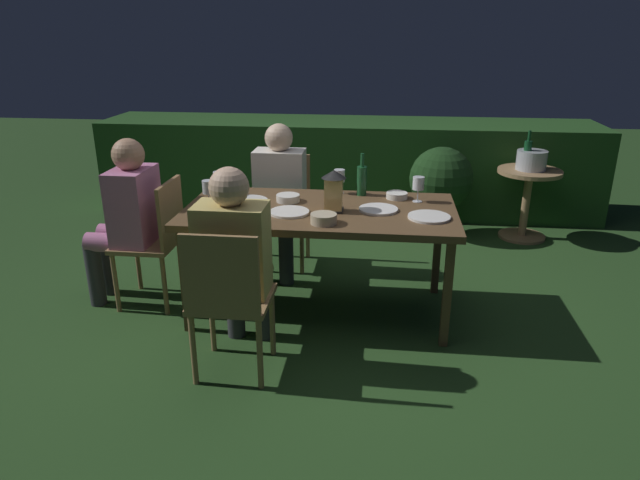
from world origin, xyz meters
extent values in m
plane|color=#26471E|center=(0.00, 0.00, 0.00)|extent=(16.00, 16.00, 0.00)
cube|color=brown|center=(0.00, 0.00, 0.70)|extent=(1.73, 0.88, 0.04)
cube|color=brown|center=(-0.80, -0.37, 0.34)|extent=(0.05, 0.05, 0.68)
cube|color=brown|center=(0.80, -0.37, 0.34)|extent=(0.05, 0.05, 0.68)
cube|color=brown|center=(-0.80, 0.37, 0.34)|extent=(0.05, 0.05, 0.68)
cube|color=brown|center=(0.80, 0.37, 0.34)|extent=(0.05, 0.05, 0.68)
cube|color=#937047|center=(-0.39, -0.76, 0.43)|extent=(0.42, 0.40, 0.03)
cube|color=#937047|center=(-0.39, -0.95, 0.66)|extent=(0.40, 0.02, 0.42)
cylinder|color=#937047|center=(-0.57, -0.59, 0.21)|extent=(0.03, 0.03, 0.42)
cylinder|color=#937047|center=(-0.21, -0.59, 0.21)|extent=(0.03, 0.03, 0.42)
cylinder|color=#937047|center=(-0.57, -0.93, 0.21)|extent=(0.03, 0.03, 0.42)
cylinder|color=#937047|center=(-0.21, -0.93, 0.21)|extent=(0.03, 0.03, 0.42)
cube|color=tan|center=(-0.39, -0.70, 0.70)|extent=(0.38, 0.24, 0.50)
sphere|color=#D1A889|center=(-0.39, -0.70, 1.04)|extent=(0.21, 0.21, 0.21)
cylinder|color=tan|center=(-0.48, -0.56, 0.46)|extent=(0.13, 0.36, 0.13)
cylinder|color=tan|center=(-0.30, -0.56, 0.46)|extent=(0.13, 0.36, 0.13)
cylinder|color=#333338|center=(-0.48, -0.40, 0.23)|extent=(0.11, 0.11, 0.45)
cylinder|color=#333338|center=(-0.30, -0.40, 0.23)|extent=(0.11, 0.11, 0.45)
cube|color=#937047|center=(-0.39, 0.76, 0.43)|extent=(0.42, 0.40, 0.03)
cube|color=#937047|center=(-0.39, 0.95, 0.66)|extent=(0.40, 0.03, 0.42)
cylinder|color=#937047|center=(-0.21, 0.59, 0.21)|extent=(0.03, 0.03, 0.42)
cylinder|color=#937047|center=(-0.57, 0.59, 0.21)|extent=(0.03, 0.03, 0.42)
cylinder|color=#937047|center=(-0.21, 0.93, 0.21)|extent=(0.03, 0.03, 0.42)
cylinder|color=#937047|center=(-0.57, 0.93, 0.21)|extent=(0.03, 0.03, 0.42)
cube|color=white|center=(-0.39, 0.70, 0.70)|extent=(0.38, 0.24, 0.50)
sphere|color=beige|center=(-0.39, 0.70, 1.04)|extent=(0.21, 0.21, 0.21)
cylinder|color=white|center=(-0.30, 0.56, 0.46)|extent=(0.13, 0.36, 0.13)
cylinder|color=white|center=(-0.48, 0.56, 0.46)|extent=(0.13, 0.36, 0.13)
cylinder|color=#333338|center=(-0.30, 0.40, 0.23)|extent=(0.11, 0.11, 0.45)
cylinder|color=#333338|center=(-0.48, 0.40, 0.23)|extent=(0.11, 0.11, 0.45)
cube|color=#937047|center=(-1.19, 0.00, 0.43)|extent=(0.40, 0.42, 0.03)
cube|color=#937047|center=(-1.00, 0.00, 0.66)|extent=(0.03, 0.40, 0.42)
cylinder|color=#937047|center=(-1.36, -0.18, 0.21)|extent=(0.03, 0.03, 0.42)
cylinder|color=#937047|center=(-1.36, 0.18, 0.21)|extent=(0.03, 0.03, 0.42)
cylinder|color=#937047|center=(-1.02, -0.18, 0.21)|extent=(0.03, 0.03, 0.42)
cylinder|color=#937047|center=(-1.02, 0.18, 0.21)|extent=(0.03, 0.03, 0.42)
cube|color=#C675A3|center=(-1.25, 0.00, 0.70)|extent=(0.24, 0.38, 0.50)
sphere|color=tan|center=(-1.25, 0.00, 1.04)|extent=(0.21, 0.21, 0.21)
cylinder|color=#C675A3|center=(-1.39, -0.09, 0.46)|extent=(0.36, 0.13, 0.13)
cylinder|color=#C675A3|center=(-1.39, 0.09, 0.46)|extent=(0.36, 0.13, 0.13)
cylinder|color=#333338|center=(-1.55, -0.09, 0.23)|extent=(0.11, 0.11, 0.45)
cylinder|color=#333338|center=(-1.55, 0.09, 0.23)|extent=(0.11, 0.11, 0.45)
cube|color=black|center=(0.09, -0.05, 0.73)|extent=(0.12, 0.12, 0.01)
cube|color=#F9D17A|center=(0.09, -0.05, 0.84)|extent=(0.11, 0.11, 0.20)
cone|color=black|center=(0.09, -0.05, 0.97)|extent=(0.15, 0.15, 0.05)
cylinder|color=#195128|center=(0.25, 0.34, 0.83)|extent=(0.07, 0.07, 0.20)
cylinder|color=#195128|center=(0.25, 0.34, 0.97)|extent=(0.03, 0.03, 0.09)
cylinder|color=silver|center=(-0.72, 0.21, 0.73)|extent=(0.06, 0.06, 0.00)
cylinder|color=silver|center=(-0.72, 0.21, 0.77)|extent=(0.01, 0.01, 0.08)
cylinder|color=silver|center=(-0.72, 0.21, 0.85)|extent=(0.08, 0.08, 0.08)
cylinder|color=maroon|center=(-0.72, 0.21, 0.83)|extent=(0.07, 0.07, 0.03)
cylinder|color=silver|center=(-0.72, -0.03, 0.73)|extent=(0.06, 0.06, 0.00)
cylinder|color=silver|center=(-0.72, -0.03, 0.77)|extent=(0.01, 0.01, 0.08)
cylinder|color=silver|center=(-0.72, -0.03, 0.85)|extent=(0.08, 0.08, 0.08)
cylinder|color=maroon|center=(-0.72, -0.03, 0.83)|extent=(0.07, 0.07, 0.03)
cylinder|color=silver|center=(0.09, 0.36, 0.73)|extent=(0.06, 0.06, 0.00)
cylinder|color=silver|center=(0.09, 0.36, 0.77)|extent=(0.01, 0.01, 0.08)
cylinder|color=silver|center=(0.09, 0.36, 0.85)|extent=(0.08, 0.08, 0.08)
cylinder|color=maroon|center=(0.09, 0.36, 0.83)|extent=(0.07, 0.07, 0.03)
cylinder|color=silver|center=(0.63, 0.22, 0.73)|extent=(0.06, 0.06, 0.00)
cylinder|color=silver|center=(0.63, 0.22, 0.77)|extent=(0.01, 0.01, 0.08)
cylinder|color=silver|center=(0.63, 0.22, 0.85)|extent=(0.08, 0.08, 0.08)
cylinder|color=maroon|center=(0.63, 0.22, 0.83)|extent=(0.07, 0.07, 0.03)
cylinder|color=white|center=(-0.18, -0.13, 0.73)|extent=(0.25, 0.25, 0.01)
cylinder|color=white|center=(0.37, -0.01, 0.73)|extent=(0.25, 0.25, 0.01)
cylinder|color=white|center=(0.68, -0.12, 0.73)|extent=(0.26, 0.26, 0.01)
cylinder|color=silver|center=(-0.49, 0.08, 0.73)|extent=(0.25, 0.25, 0.01)
cylinder|color=#BCAD8E|center=(0.06, -0.30, 0.76)|extent=(0.16, 0.16, 0.06)
cylinder|color=#424C1E|center=(0.06, -0.30, 0.77)|extent=(0.13, 0.13, 0.02)
cylinder|color=silver|center=(0.49, 0.28, 0.75)|extent=(0.14, 0.14, 0.04)
cylinder|color=tan|center=(0.49, 0.28, 0.76)|extent=(0.12, 0.12, 0.01)
cylinder|color=silver|center=(-0.23, 0.12, 0.75)|extent=(0.15, 0.15, 0.05)
cylinder|color=#477533|center=(-0.23, 0.12, 0.76)|extent=(0.13, 0.13, 0.01)
cylinder|color=#9E7A51|center=(1.68, 1.63, 0.62)|extent=(0.56, 0.56, 0.03)
cylinder|color=#9E7A51|center=(1.68, 1.63, 0.30)|extent=(0.07, 0.07, 0.60)
cylinder|color=#9E7A51|center=(1.68, 1.63, 0.01)|extent=(0.42, 0.42, 0.02)
cylinder|color=#B2B7BF|center=(1.68, 1.63, 0.72)|extent=(0.26, 0.26, 0.17)
cylinder|color=white|center=(1.68, 1.63, 0.76)|extent=(0.23, 0.23, 0.04)
cylinder|color=#144723|center=(1.64, 1.63, 0.81)|extent=(0.07, 0.07, 0.16)
cylinder|color=#144723|center=(1.64, 1.63, 0.93)|extent=(0.03, 0.03, 0.09)
cube|color=#234C1E|center=(0.00, 2.40, 0.46)|extent=(5.05, 0.88, 0.92)
cylinder|color=brown|center=(0.91, 1.61, 0.15)|extent=(0.24, 0.24, 0.30)
sphere|color=#193816|center=(0.91, 1.61, 0.54)|extent=(0.57, 0.57, 0.57)
camera|label=1|loc=(0.40, -3.44, 1.81)|focal=31.76mm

